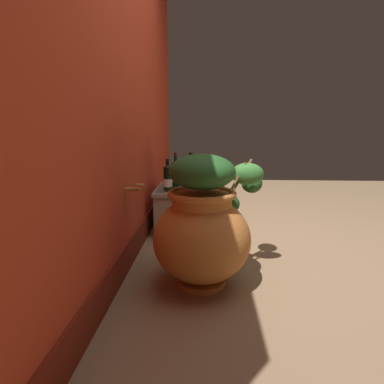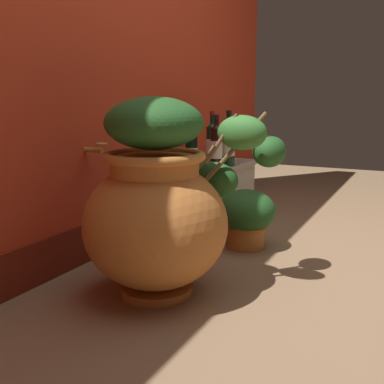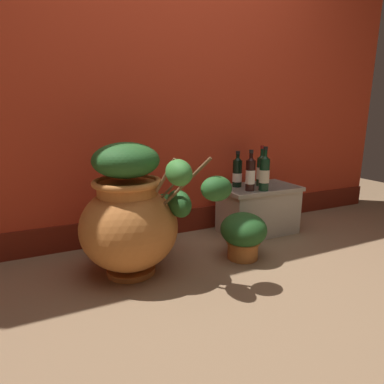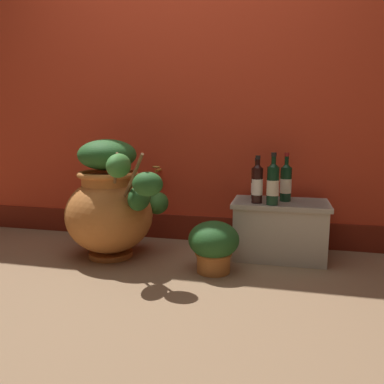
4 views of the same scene
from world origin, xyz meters
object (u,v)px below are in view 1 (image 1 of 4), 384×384
(terracotta_urn, at_px, (203,225))
(wine_bottle_right, at_px, (191,174))
(wine_bottle_back, at_px, (168,178))
(wine_bottle_left, at_px, (186,176))
(wine_bottle_middle, at_px, (176,173))
(potted_shrub, at_px, (218,222))

(terracotta_urn, height_order, wine_bottle_right, terracotta_urn)
(wine_bottle_back, bearing_deg, wine_bottle_left, -84.90)
(wine_bottle_right, bearing_deg, wine_bottle_left, 159.75)
(wine_bottle_left, relative_size, wine_bottle_right, 0.93)
(wine_bottle_left, bearing_deg, wine_bottle_middle, 31.03)
(terracotta_urn, distance_m, wine_bottle_left, 0.98)
(terracotta_urn, height_order, potted_shrub, terracotta_urn)
(terracotta_urn, xyz_separation_m, potted_shrub, (0.72, -0.11, -0.20))
(potted_shrub, bearing_deg, terracotta_urn, 171.25)
(wine_bottle_back, bearing_deg, wine_bottle_right, -59.70)
(wine_bottle_left, relative_size, wine_bottle_middle, 0.96)
(wine_bottle_right, bearing_deg, terracotta_urn, -172.86)
(wine_bottle_middle, relative_size, wine_bottle_right, 0.98)
(wine_bottle_left, relative_size, wine_bottle_back, 1.09)
(terracotta_urn, bearing_deg, wine_bottle_middle, 13.76)
(wine_bottle_right, xyz_separation_m, potted_shrub, (-0.33, -0.24, -0.35))
(terracotta_urn, xyz_separation_m, wine_bottle_right, (1.05, 0.13, 0.16))
(wine_bottle_back, distance_m, potted_shrub, 0.59)
(wine_bottle_middle, distance_m, wine_bottle_back, 0.20)
(wine_bottle_middle, relative_size, potted_shrub, 1.03)
(wine_bottle_left, distance_m, wine_bottle_middle, 0.21)
(wine_bottle_left, xyz_separation_m, wine_bottle_middle, (0.18, 0.11, -0.00))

